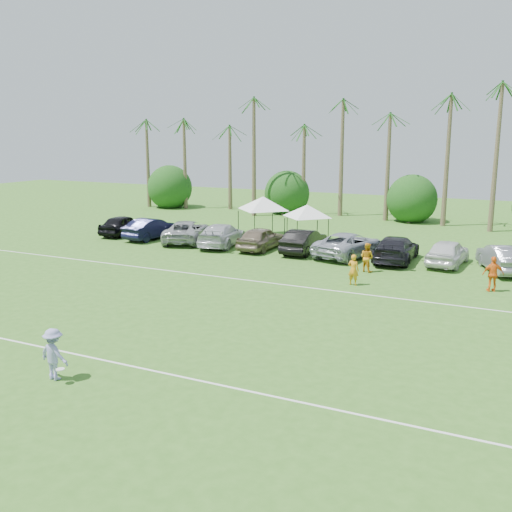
% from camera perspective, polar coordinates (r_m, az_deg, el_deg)
% --- Properties ---
extents(ground, '(120.00, 120.00, 0.00)m').
position_cam_1_polar(ground, '(21.14, -23.95, -10.24)').
color(ground, '#376A1F').
rests_on(ground, ground).
extents(field_lines, '(80.00, 12.10, 0.01)m').
position_cam_1_polar(field_lines, '(26.63, -10.83, -4.82)').
color(field_lines, white).
rests_on(field_lines, ground).
extents(palm_tree_0, '(2.40, 2.40, 8.90)m').
position_cam_1_polar(palm_tree_0, '(62.71, -11.13, 11.74)').
color(palm_tree_0, brown).
rests_on(palm_tree_0, ground).
extents(palm_tree_1, '(2.40, 2.40, 9.90)m').
position_cam_1_polar(palm_tree_1, '(59.87, -7.22, 12.69)').
color(palm_tree_1, brown).
rests_on(palm_tree_1, ground).
extents(palm_tree_2, '(2.40, 2.40, 10.90)m').
position_cam_1_polar(palm_tree_2, '(57.34, -2.92, 13.66)').
color(palm_tree_2, brown).
rests_on(palm_tree_2, ground).
extents(palm_tree_3, '(2.40, 2.40, 11.90)m').
position_cam_1_polar(palm_tree_3, '(55.58, 0.82, 14.60)').
color(palm_tree_3, brown).
rests_on(palm_tree_3, ground).
extents(palm_tree_4, '(2.40, 2.40, 8.90)m').
position_cam_1_polar(palm_tree_4, '(53.97, 4.76, 11.89)').
color(palm_tree_4, brown).
rests_on(palm_tree_4, ground).
extents(palm_tree_5, '(2.40, 2.40, 9.90)m').
position_cam_1_polar(palm_tree_5, '(52.68, 8.94, 12.73)').
color(palm_tree_5, brown).
rests_on(palm_tree_5, ground).
extents(palm_tree_6, '(2.40, 2.40, 10.90)m').
position_cam_1_polar(palm_tree_6, '(51.67, 13.34, 13.53)').
color(palm_tree_6, brown).
rests_on(palm_tree_6, ground).
extents(palm_tree_7, '(2.40, 2.40, 11.90)m').
position_cam_1_polar(palm_tree_7, '(50.98, 17.91, 14.26)').
color(palm_tree_7, brown).
rests_on(palm_tree_7, ground).
extents(palm_tree_8, '(2.40, 2.40, 8.90)m').
position_cam_1_polar(palm_tree_8, '(50.45, 23.44, 10.94)').
color(palm_tree_8, brown).
rests_on(palm_tree_8, ground).
extents(bush_tree_0, '(4.00, 4.00, 4.00)m').
position_cam_1_polar(bush_tree_0, '(62.08, -8.12, 6.59)').
color(bush_tree_0, brown).
rests_on(bush_tree_0, ground).
extents(bush_tree_1, '(4.00, 4.00, 4.00)m').
position_cam_1_polar(bush_tree_1, '(55.95, 3.10, 6.09)').
color(bush_tree_1, brown).
rests_on(bush_tree_1, ground).
extents(bush_tree_2, '(4.00, 4.00, 4.00)m').
position_cam_1_polar(bush_tree_2, '(52.56, 15.32, 5.29)').
color(bush_tree_2, brown).
rests_on(bush_tree_2, ground).
extents(sideline_player_a, '(0.63, 0.45, 1.62)m').
position_cam_1_polar(sideline_player_a, '(29.78, 9.72, -1.37)').
color(sideline_player_a, orange).
rests_on(sideline_player_a, ground).
extents(sideline_player_b, '(0.98, 0.88, 1.66)m').
position_cam_1_polar(sideline_player_b, '(32.81, 11.03, -0.13)').
color(sideline_player_b, orange).
rests_on(sideline_player_b, ground).
extents(sideline_player_c, '(1.12, 0.81, 1.77)m').
position_cam_1_polar(sideline_player_c, '(30.49, 22.62, -1.68)').
color(sideline_player_c, orange).
rests_on(sideline_player_c, ground).
extents(canopy_tent_left, '(4.34, 4.34, 3.52)m').
position_cam_1_polar(canopy_tent_left, '(43.38, 0.72, 5.97)').
color(canopy_tent_left, black).
rests_on(canopy_tent_left, ground).
extents(canopy_tent_right, '(3.84, 3.84, 3.11)m').
position_cam_1_polar(canopy_tent_right, '(41.37, 5.15, 5.13)').
color(canopy_tent_right, black).
rests_on(canopy_tent_right, ground).
extents(frisbee_player, '(1.13, 0.71, 1.69)m').
position_cam_1_polar(frisbee_player, '(19.38, -19.55, -9.24)').
color(frisbee_player, '#9292CF').
rests_on(frisbee_player, ground).
extents(parked_car_0, '(2.17, 4.69, 1.56)m').
position_cam_1_polar(parked_car_0, '(45.22, -13.15, 3.05)').
color(parked_car_0, black).
rests_on(parked_car_0, ground).
extents(parked_car_1, '(2.09, 4.86, 1.56)m').
position_cam_1_polar(parked_car_1, '(43.05, -10.40, 2.72)').
color(parked_car_1, black).
rests_on(parked_car_1, ground).
extents(parked_car_2, '(4.29, 6.14, 1.56)m').
position_cam_1_polar(parked_car_2, '(41.47, -6.94, 2.48)').
color(parked_car_2, '#9C9DA0').
rests_on(parked_car_2, ground).
extents(parked_car_3, '(3.03, 5.65, 1.56)m').
position_cam_1_polar(parked_car_3, '(39.76, -3.45, 2.13)').
color(parked_car_3, silver).
rests_on(parked_car_3, ground).
extents(parked_car_4, '(1.94, 4.61, 1.56)m').
position_cam_1_polar(parked_car_4, '(38.44, 0.49, 1.80)').
color(parked_car_4, '#7A6A55').
rests_on(parked_car_4, ground).
extents(parked_car_5, '(1.67, 4.73, 1.56)m').
position_cam_1_polar(parked_car_5, '(37.53, 4.82, 1.51)').
color(parked_car_5, black).
rests_on(parked_car_5, ground).
extents(parked_car_6, '(3.80, 6.04, 1.56)m').
position_cam_1_polar(parked_car_6, '(36.63, 9.23, 1.13)').
color(parked_car_6, '#A3A7B3').
rests_on(parked_car_6, ground).
extents(parked_car_7, '(2.28, 5.40, 1.56)m').
position_cam_1_polar(parked_car_7, '(35.91, 13.82, 0.71)').
color(parked_car_7, black).
rests_on(parked_car_7, ground).
extents(parked_car_8, '(2.29, 4.73, 1.56)m').
position_cam_1_polar(parked_car_8, '(35.69, 18.62, 0.35)').
color(parked_car_8, silver).
rests_on(parked_car_8, ground).
extents(parked_car_9, '(3.18, 5.00, 1.56)m').
position_cam_1_polar(parked_car_9, '(35.08, 23.40, -0.21)').
color(parked_car_9, gray).
rests_on(parked_car_9, ground).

